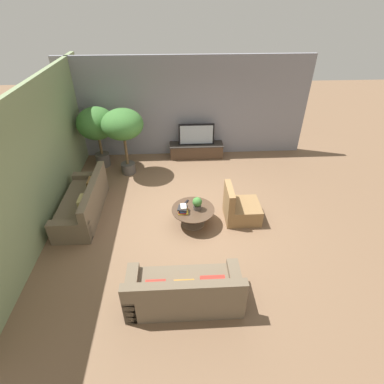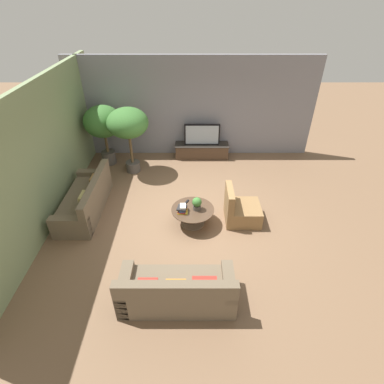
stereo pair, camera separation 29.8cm
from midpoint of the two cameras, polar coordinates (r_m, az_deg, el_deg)
name	(u,v)px [view 1 (the left image)]	position (r m, az deg, el deg)	size (l,w,h in m)	color
ground_plane	(192,213)	(7.27, -1.15, -4.12)	(24.00, 24.00, 0.00)	brown
back_wall_stone	(186,108)	(9.44, -2.04, 15.74)	(7.40, 0.12, 3.00)	gray
side_wall_left	(40,158)	(7.30, -28.01, 5.70)	(0.12, 7.40, 3.00)	gray
media_console	(196,150)	(9.64, -0.08, 8.00)	(1.68, 0.50, 0.44)	#473323
television	(196,134)	(9.41, -0.08, 10.90)	(1.10, 0.13, 0.66)	black
coffee_table	(193,213)	(6.80, -1.02, -4.12)	(0.97, 0.97, 0.42)	#756656
couch_by_wall	(83,204)	(7.60, -21.03, -2.15)	(0.84, 2.16, 0.84)	brown
couch_near_entry	(184,292)	(5.33, -3.17, -18.46)	(1.95, 0.84, 0.84)	brown
armchair_wicker	(240,209)	(7.03, 7.93, -3.19)	(0.80, 0.76, 0.86)	olive
potted_palm_tall	(97,126)	(9.13, -18.63, 11.87)	(1.09, 1.09, 1.81)	#514C47
potted_palm_corner	(123,126)	(8.47, -14.06, 12.00)	(1.12, 1.12, 1.90)	#514C47
potted_plant_tabletop	(197,203)	(6.63, -0.29, -2.18)	(0.21, 0.21, 0.31)	#514C47
book_stack	(183,209)	(6.61, -3.04, -3.32)	(0.24, 0.29, 0.16)	gold
remote_black	(186,202)	(6.93, -2.32, -1.93)	(0.04, 0.16, 0.02)	black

